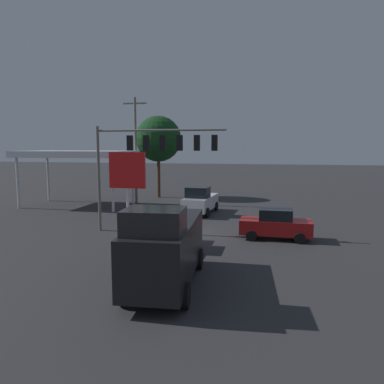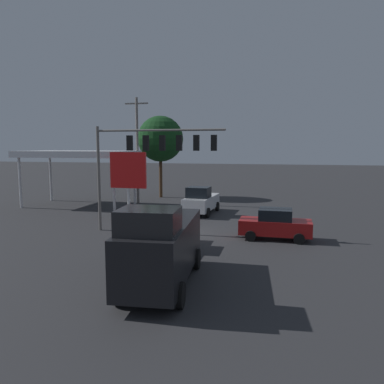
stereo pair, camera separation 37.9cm
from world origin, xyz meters
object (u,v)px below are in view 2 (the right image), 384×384
object	(u,v)px
delivery_truck	(161,246)
sedan_far	(165,232)
pickup_parked	(201,201)
utility_pole	(137,148)
street_tree	(160,139)
traffic_signal_assembly	(152,150)
sedan_waiting	(275,224)
price_sign	(128,172)

from	to	relation	value
delivery_truck	sedan_far	bearing A→B (deg)	-168.91
pickup_parked	delivery_truck	distance (m)	16.95
pickup_parked	utility_pole	bearing A→B (deg)	-116.98
pickup_parked	street_tree	distance (m)	12.69
utility_pole	delivery_truck	world-z (taller)	utility_pole
delivery_truck	street_tree	size ratio (longest dim) A/B	0.76
utility_pole	pickup_parked	bearing A→B (deg)	149.02
pickup_parked	sedan_far	size ratio (longest dim) A/B	1.21
traffic_signal_assembly	utility_pole	size ratio (longest dim) A/B	0.83
sedan_far	utility_pole	bearing A→B (deg)	-154.15
pickup_parked	sedan_waiting	distance (m)	9.97
pickup_parked	street_tree	xyz separation A→B (m)	(6.60, -9.33, 5.49)
sedan_waiting	street_tree	xyz separation A→B (m)	(12.92, -17.04, 5.65)
sedan_far	price_sign	bearing A→B (deg)	-146.97
pickup_parked	delivery_truck	size ratio (longest dim) A/B	0.77
street_tree	delivery_truck	bearing A→B (deg)	107.83
traffic_signal_assembly	utility_pole	distance (m)	13.56
sedan_waiting	sedan_far	distance (m)	7.02
price_sign	utility_pole	bearing A→B (deg)	-75.27
traffic_signal_assembly	sedan_far	size ratio (longest dim) A/B	2.00
utility_pole	street_tree	size ratio (longest dim) A/B	1.15
traffic_signal_assembly	sedan_waiting	bearing A→B (deg)	-179.67
utility_pole	pickup_parked	distance (m)	9.83
price_sign	street_tree	world-z (taller)	street_tree
utility_pole	street_tree	world-z (taller)	utility_pole
traffic_signal_assembly	delivery_truck	distance (m)	10.47
price_sign	pickup_parked	bearing A→B (deg)	-159.86
delivery_truck	sedan_far	size ratio (longest dim) A/B	1.58
delivery_truck	sedan_waiting	xyz separation A→B (m)	(-4.51, -9.13, -0.74)
traffic_signal_assembly	pickup_parked	distance (m)	9.09
street_tree	pickup_parked	bearing A→B (deg)	125.27
traffic_signal_assembly	street_tree	bearing A→B (deg)	-73.92
traffic_signal_assembly	street_tree	world-z (taller)	street_tree
traffic_signal_assembly	sedan_waiting	size ratio (longest dim) A/B	1.99
sedan_far	traffic_signal_assembly	bearing A→B (deg)	-151.37
traffic_signal_assembly	delivery_truck	bearing A→B (deg)	111.01
delivery_truck	sedan_far	xyz separation A→B (m)	(1.58, -5.64, -0.74)
utility_pole	sedan_far	xyz separation A→B (m)	(-7.73, 15.70, -4.64)
utility_pole	traffic_signal_assembly	bearing A→B (deg)	115.40
utility_pole	sedan_waiting	world-z (taller)	utility_pole
street_tree	price_sign	bearing A→B (deg)	94.23
pickup_parked	sedan_waiting	xyz separation A→B (m)	(-6.32, 7.71, -0.16)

